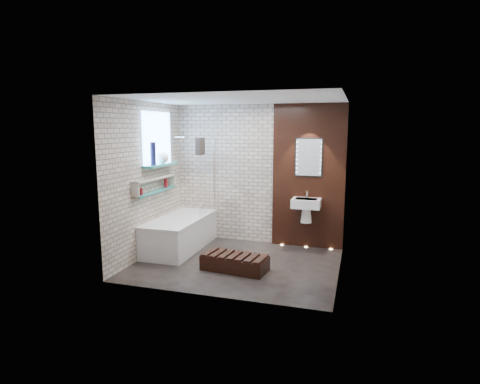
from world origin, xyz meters
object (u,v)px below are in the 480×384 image
(washbasin, at_px, (306,206))
(walnut_step, at_px, (235,263))
(bath_screen, at_px, (207,177))
(bathtub, at_px, (180,233))
(led_mirror, at_px, (309,157))

(washbasin, xyz_separation_m, walnut_step, (-0.90, -1.37, -0.68))
(bath_screen, xyz_separation_m, walnut_step, (0.92, -1.19, -1.17))
(bathtub, bearing_deg, washbasin, 16.01)
(walnut_step, bearing_deg, bathtub, 149.60)
(bathtub, distance_m, bath_screen, 1.14)
(bathtub, bearing_deg, walnut_step, -30.40)
(bath_screen, bearing_deg, washbasin, 5.78)
(bath_screen, relative_size, led_mirror, 2.00)
(bathtub, height_order, led_mirror, led_mirror)
(washbasin, relative_size, walnut_step, 0.58)
(bath_screen, relative_size, washbasin, 2.41)
(bath_screen, distance_m, washbasin, 1.89)
(bath_screen, distance_m, led_mirror, 1.89)
(washbasin, height_order, walnut_step, washbasin)
(washbasin, xyz_separation_m, led_mirror, (0.00, 0.16, 0.86))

